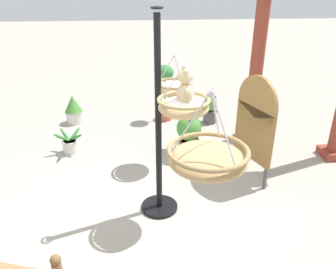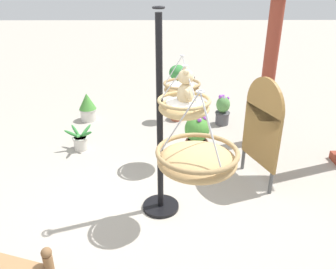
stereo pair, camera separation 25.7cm
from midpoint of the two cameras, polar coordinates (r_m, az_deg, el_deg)
ground_plane at (r=4.03m, az=0.30°, el=-14.27°), size 40.00×40.00×0.00m
display_pole_central at (r=3.81m, az=0.59°, el=-3.91°), size 0.44×0.44×2.32m
hanging_basket_with_teddy at (r=3.41m, az=4.91°, el=4.77°), size 0.54×0.54×0.53m
teddy_bear at (r=3.35m, az=5.38°, el=7.53°), size 0.27×0.24×0.39m
hanging_basket_left_high at (r=4.65m, az=3.96°, el=7.83°), size 0.51×0.51×0.57m
hanging_basket_right_low at (r=2.48m, az=7.96°, el=-4.23°), size 0.62×0.62×0.62m
greenhouse_pillar_left at (r=5.60m, az=18.12°, el=10.29°), size 0.40×0.40×2.57m
potted_plant_flowering_red at (r=6.44m, az=10.43°, el=4.07°), size 0.28×0.28×0.58m
potted_plant_bushy_green at (r=5.58m, az=-13.41°, el=-0.98°), size 0.47×0.49×0.39m
potted_plant_conical_shrub at (r=6.67m, az=-12.46°, el=4.65°), size 0.33×0.33×0.55m
potted_plant_trailing_ivy at (r=5.13m, az=6.37°, el=-0.23°), size 0.38×0.38×0.71m
potted_plant_broad_leaf at (r=6.44m, az=2.83°, el=7.88°), size 0.33×0.33×1.09m
display_sign_board at (r=4.51m, az=17.33°, el=1.77°), size 0.71×0.29×1.46m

